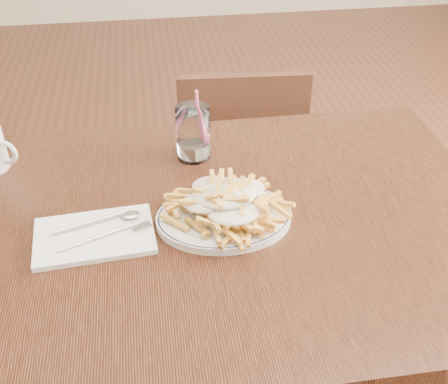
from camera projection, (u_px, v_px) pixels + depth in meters
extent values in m
cube|color=black|center=(202.00, 228.00, 1.11)|extent=(1.20, 0.80, 0.04)
cylinder|color=black|center=(374.00, 235.00, 1.68)|extent=(0.05, 0.05, 0.71)
cube|color=black|center=(236.00, 171.00, 1.91)|extent=(0.40, 0.40, 0.04)
cube|color=black|center=(243.00, 140.00, 1.64)|extent=(0.37, 0.06, 0.41)
cylinder|color=black|center=(272.00, 190.00, 2.17)|extent=(0.03, 0.03, 0.36)
cylinder|color=black|center=(190.00, 194.00, 2.14)|extent=(0.03, 0.03, 0.36)
cylinder|color=black|center=(287.00, 244.00, 1.91)|extent=(0.03, 0.03, 0.36)
cylinder|color=black|center=(193.00, 249.00, 1.88)|extent=(0.03, 0.03, 0.36)
torus|color=black|center=(224.00, 216.00, 1.09)|extent=(0.27, 0.27, 0.01)
ellipsoid|color=white|center=(224.00, 192.00, 1.06)|extent=(0.20, 0.18, 0.03)
cube|color=white|center=(95.00, 236.00, 1.05)|extent=(0.23, 0.16, 0.01)
cylinder|color=white|center=(193.00, 133.00, 1.25)|extent=(0.08, 0.08, 0.12)
cylinder|color=white|center=(194.00, 149.00, 1.28)|extent=(0.07, 0.07, 0.04)
cylinder|color=pink|center=(198.00, 121.00, 1.25)|extent=(0.01, 0.04, 0.16)
torus|color=white|center=(6.00, 152.00, 1.22)|extent=(0.06, 0.03, 0.06)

